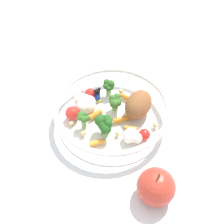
{
  "coord_description": "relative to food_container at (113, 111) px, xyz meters",
  "views": [
    {
      "loc": [
        -0.37,
        -0.15,
        0.47
      ],
      "look_at": [
        -0.01,
        -0.01,
        0.03
      ],
      "focal_mm": 43.92,
      "sensor_mm": 36.0,
      "label": 1
    }
  ],
  "objects": [
    {
      "name": "ground_plane",
      "position": [
        0.01,
        0.01,
        -0.03
      ],
      "size": [
        2.4,
        2.4,
        0.0
      ],
      "primitive_type": "plane",
      "color": "white"
    },
    {
      "name": "food_container",
      "position": [
        0.0,
        0.0,
        0.0
      ],
      "size": [
        0.25,
        0.25,
        0.06
      ],
      "color": "white",
      "rests_on": "ground_plane"
    },
    {
      "name": "loose_apple",
      "position": [
        -0.14,
        -0.13,
        0.0
      ],
      "size": [
        0.07,
        0.07,
        0.08
      ],
      "color": "#BC3828",
      "rests_on": "ground_plane"
    },
    {
      "name": "folded_napkin",
      "position": [
        0.2,
        0.09,
        -0.03
      ],
      "size": [
        0.14,
        0.17,
        0.01
      ],
      "primitive_type": "cube",
      "rotation": [
        0.0,
        0.0,
        -0.32
      ],
      "color": "white",
      "rests_on": "ground_plane"
    }
  ]
}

